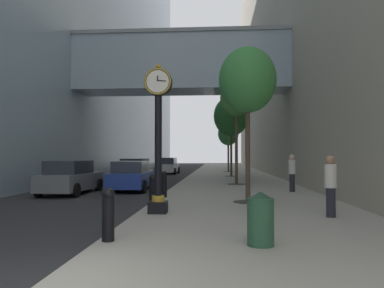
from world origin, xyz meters
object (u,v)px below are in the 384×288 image
object	(u,v)px
street_clock	(158,131)
bollard_third	(153,189)
street_tree_mid_far	(231,116)
car_grey_near	(71,178)
street_tree_near	(247,81)
street_tree_far	(228,134)
car_silver_mid	(136,170)
pedestrian_walking	(292,172)
car_white_far	(168,166)
bollard_nearest	(108,213)
car_blue_trailing	(132,176)
trash_bin	(260,218)
street_tree_mid_near	(236,99)
bollard_fourth	(164,183)
pedestrian_by_clock	(331,184)

from	to	relation	value
street_clock	bollard_third	xyz separation A→B (m)	(-0.43, 1.58, -1.93)
street_tree_mid_far	car_grey_near	bearing A→B (deg)	-122.40
street_tree_near	street_tree_far	bearing A→B (deg)	90.00
car_silver_mid	street_tree_near	bearing A→B (deg)	-61.34
pedestrian_walking	car_white_far	bearing A→B (deg)	114.18
bollard_nearest	pedestrian_walking	distance (m)	12.17
car_silver_mid	car_white_far	world-z (taller)	car_silver_mid
car_silver_mid	car_white_far	size ratio (longest dim) A/B	1.08
street_tree_far	car_white_far	bearing A→B (deg)	-160.15
pedestrian_walking	car_silver_mid	world-z (taller)	pedestrian_walking
car_grey_near	car_white_far	xyz separation A→B (m)	(2.22, 19.37, 0.00)
street_tree_mid_far	car_blue_trailing	world-z (taller)	street_tree_mid_far
street_tree_near	car_blue_trailing	bearing A→B (deg)	134.64
bollard_nearest	street_tree_far	distance (m)	32.28
car_white_far	street_clock	bearing A→B (deg)	-83.05
trash_bin	car_white_far	xyz separation A→B (m)	(-5.81, 29.88, 0.11)
pedestrian_walking	car_grey_near	size ratio (longest dim) A/B	0.39
street_clock	street_tree_mid_far	distance (m)	20.11
car_grey_near	street_tree_mid_near	bearing A→B (deg)	29.28
street_tree_mid_far	car_grey_near	xyz separation A→B (m)	(-8.33, -13.12, -4.32)
street_tree_mid_far	car_silver_mid	distance (m)	9.18
bollard_third	pedestrian_walking	distance (m)	7.92
bollard_third	car_grey_near	bearing A→B (deg)	134.54
street_tree_near	street_clock	bearing A→B (deg)	-136.07
street_clock	bollard_third	size ratio (longest dim) A/B	4.18
car_grey_near	car_white_far	world-z (taller)	car_white_far
trash_bin	street_tree_mid_near	bearing A→B (deg)	88.88
bollard_fourth	street_tree_far	size ratio (longest dim) A/B	0.21
bollard_fourth	street_tree_near	xyz separation A→B (m)	(3.37, -1.40, 3.98)
trash_bin	car_white_far	distance (m)	30.44
car_white_far	street_tree_far	bearing A→B (deg)	19.85
pedestrian_walking	car_grey_near	xyz separation A→B (m)	(-10.77, -0.34, -0.31)
street_tree_near	street_tree_far	world-z (taller)	street_tree_near
street_clock	pedestrian_walking	size ratio (longest dim) A/B	2.55
street_clock	street_tree_near	world-z (taller)	street_tree_near
bollard_nearest	car_grey_near	bearing A→B (deg)	115.60
bollard_third	car_blue_trailing	xyz separation A→B (m)	(-2.40, 7.09, 0.06)
street_tree_far	trash_bin	world-z (taller)	street_tree_far
car_blue_trailing	pedestrian_by_clock	bearing A→B (deg)	-49.15
street_tree_near	pedestrian_walking	bearing A→B (deg)	59.39
bollard_third	car_white_far	size ratio (longest dim) A/B	0.27
street_tree_far	pedestrian_by_clock	size ratio (longest dim) A/B	2.99
car_white_far	pedestrian_walking	bearing A→B (deg)	-65.82
trash_bin	pedestrian_by_clock	distance (m)	4.24
bollard_fourth	car_white_far	xyz separation A→B (m)	(-2.74, 21.75, 0.08)
bollard_nearest	bollard_third	distance (m)	5.31
bollard_fourth	street_tree_far	world-z (taller)	street_tree_far
street_tree_far	trash_bin	xyz separation A→B (m)	(-0.30, -32.08, -3.44)
street_tree_far	pedestrian_by_clock	xyz separation A→B (m)	(2.08, -28.59, -3.05)
street_tree_mid_near	pedestrian_walking	bearing A→B (deg)	-60.60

